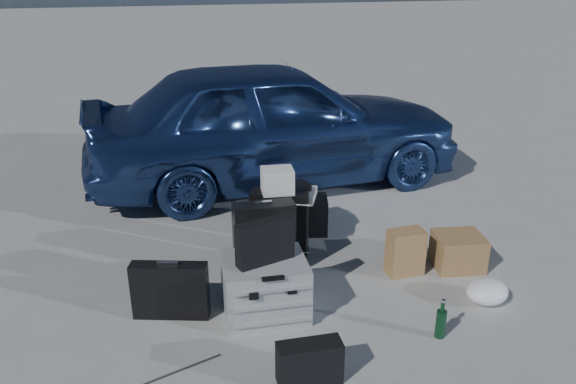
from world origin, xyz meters
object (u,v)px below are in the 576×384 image
object	(u,v)px
duffel_bag	(290,215)
suitcase_right	(280,223)
green_bottle	(441,319)
cardboard_box	(458,251)
briefcase	(170,291)
suitcase_left	(264,240)
car	(274,122)
pelican_case	(265,287)

from	to	relation	value
duffel_bag	suitcase_right	bearing A→B (deg)	-103.39
green_bottle	cardboard_box	bearing A→B (deg)	53.28
suitcase_right	briefcase	bearing A→B (deg)	-120.06
briefcase	duffel_bag	world-z (taller)	briefcase
briefcase	suitcase_left	xyz separation A→B (m)	(0.72, 0.37, 0.10)
car	briefcase	distance (m)	2.65
suitcase_left	briefcase	bearing A→B (deg)	-152.35
pelican_case	cardboard_box	size ratio (longest dim) A/B	1.53
car	pelican_case	bearing A→B (deg)	161.69
green_bottle	duffel_bag	bearing A→B (deg)	107.04
pelican_case	briefcase	size ratio (longest dim) A/B	1.09
suitcase_right	suitcase_left	bearing A→B (deg)	-99.12
suitcase_right	duffel_bag	distance (m)	0.43
suitcase_left	green_bottle	bearing A→B (deg)	-48.35
pelican_case	duffel_bag	distance (m)	1.26
car	suitcase_left	bearing A→B (deg)	160.93
green_bottle	suitcase_left	bearing A→B (deg)	131.02
duffel_bag	cardboard_box	xyz separation A→B (m)	(1.09, -0.93, -0.03)
pelican_case	suitcase_right	distance (m)	0.85
pelican_case	suitcase_right	bearing A→B (deg)	72.73
car	pelican_case	world-z (taller)	car
suitcase_left	cardboard_box	size ratio (longest dim) A/B	1.63
suitcase_right	green_bottle	xyz separation A→B (m)	(0.71, -1.34, -0.14)
suitcase_left	suitcase_right	bearing A→B (deg)	57.62
cardboard_box	briefcase	bearing A→B (deg)	-177.49
suitcase_left	cardboard_box	xyz separation A→B (m)	(1.47, -0.27, -0.16)
suitcase_left	cardboard_box	world-z (taller)	suitcase_left
duffel_bag	cardboard_box	bearing A→B (deg)	-26.69
car	green_bottle	world-z (taller)	car
briefcase	suitcase_right	world-z (taller)	suitcase_right
car	duffel_bag	bearing A→B (deg)	169.40
car	green_bottle	size ratio (longest dim) A/B	15.03
car	green_bottle	distance (m)	3.01
suitcase_left	suitcase_right	xyz separation A→B (m)	(0.19, 0.30, -0.02)
cardboard_box	car	bearing A→B (deg)	113.10
cardboard_box	suitcase_right	bearing A→B (deg)	156.02
car	pelican_case	size ratio (longest dim) A/B	7.08
duffel_bag	cardboard_box	world-z (taller)	duffel_bag
suitcase_right	car	bearing A→B (deg)	101.59
car	suitcase_left	world-z (taller)	car
car	green_bottle	bearing A→B (deg)	-176.20
suitcase_left	suitcase_right	distance (m)	0.36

